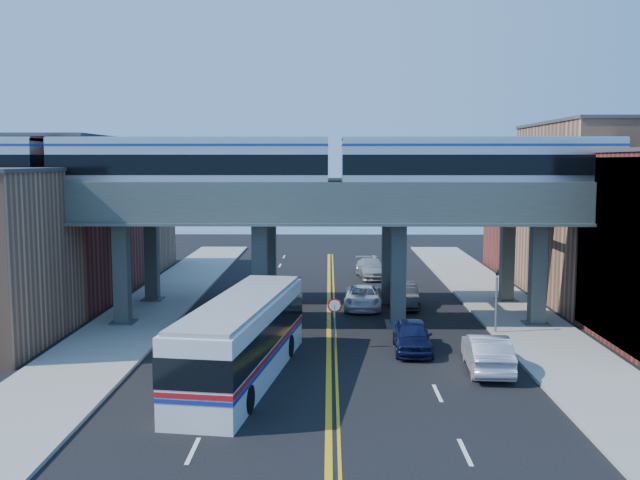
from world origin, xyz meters
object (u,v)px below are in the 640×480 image
object	(u,v)px
traffic_signal	(496,294)
car_lane_b	(404,295)
car_lane_c	(363,297)
car_lane_d	(371,268)
stop_sign	(335,315)
transit_train	(191,165)
car_parked_curb	(487,353)
transit_bus	(242,340)
car_lane_a	(412,336)

from	to	relation	value
traffic_signal	car_lane_b	distance (m)	8.73
car_lane_c	car_lane_d	distance (m)	12.28
stop_sign	traffic_signal	xyz separation A→B (m)	(8.90, 3.00, 0.54)
car_lane_c	car_lane_d	bearing A→B (deg)	87.33
stop_sign	car_lane_c	size ratio (longest dim) A/B	0.51
car_lane_b	car_lane_c	bearing A→B (deg)	-172.22
car_lane_c	car_lane_d	world-z (taller)	car_lane_d
transit_train	car_parked_curb	xyz separation A→B (m)	(15.09, -8.78, -8.46)
stop_sign	car_lane_d	bearing A→B (deg)	81.87
stop_sign	car_lane_c	xyz separation A→B (m)	(1.92, 10.09, -1.05)
stop_sign	transit_bus	world-z (taller)	transit_bus
transit_bus	car_lane_c	bearing A→B (deg)	-13.40
car_lane_d	car_parked_curb	world-z (taller)	car_parked_curb
transit_bus	car_lane_d	distance (m)	28.35
car_lane_b	car_lane_d	world-z (taller)	car_lane_b
traffic_signal	car_lane_c	xyz separation A→B (m)	(-6.98, 7.09, -1.59)
transit_train	car_lane_b	size ratio (longest dim) A/B	9.92
car_lane_a	car_parked_curb	bearing A→B (deg)	-45.40
car_lane_b	car_parked_curb	xyz separation A→B (m)	(2.34, -14.22, 0.05)
transit_bus	car_lane_c	size ratio (longest dim) A/B	2.64
transit_bus	car_lane_a	bearing A→B (deg)	-51.68
car_lane_d	stop_sign	bearing A→B (deg)	-104.69
car_lane_c	transit_bus	bearing A→B (deg)	-108.37
transit_train	car_lane_d	size ratio (longest dim) A/B	9.14
car_lane_b	car_lane_d	distance (m)	11.94
transit_bus	car_parked_curb	xyz separation A→B (m)	(11.03, 1.30, -0.90)
car_lane_c	car_lane_d	size ratio (longest dim) A/B	0.97
car_lane_a	car_lane_c	distance (m)	10.72
transit_bus	car_lane_c	world-z (taller)	transit_bus
transit_bus	car_lane_b	size ratio (longest dim) A/B	2.77
car_parked_curb	transit_train	bearing A→B (deg)	-26.27
transit_train	transit_bus	size ratio (longest dim) A/B	3.58
car_lane_c	traffic_signal	bearing A→B (deg)	-42.18
car_lane_c	car_lane_d	xyz separation A→B (m)	(1.27, 12.21, 0.06)
traffic_signal	car_lane_d	size ratio (longest dim) A/B	0.77
transit_train	car_parked_curb	distance (m)	19.40
transit_bus	car_lane_b	world-z (taller)	transit_bus
transit_train	stop_sign	world-z (taller)	transit_train
car_lane_a	car_parked_curb	xyz separation A→B (m)	(3.03, -3.34, 0.06)
stop_sign	transit_bus	bearing A→B (deg)	-128.87
car_lane_a	car_parked_curb	distance (m)	4.51
car_lane_a	car_lane_b	distance (m)	10.90
car_lane_a	car_lane_b	size ratio (longest dim) A/B	0.95
stop_sign	car_lane_d	size ratio (longest dim) A/B	0.50
transit_bus	car_lane_d	xyz separation A→B (m)	(7.28, 27.38, -0.98)
transit_bus	car_lane_b	xyz separation A→B (m)	(8.69, 15.52, -0.95)
transit_train	car_lane_a	world-z (taller)	transit_train
car_lane_b	car_lane_d	xyz separation A→B (m)	(-1.41, 11.86, -0.03)
car_lane_a	car_lane_d	xyz separation A→B (m)	(-0.72, 22.74, -0.02)
transit_bus	car_lane_d	world-z (taller)	transit_bus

